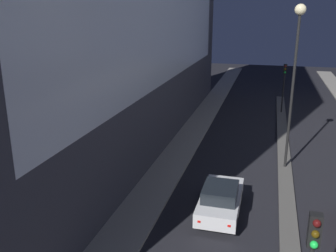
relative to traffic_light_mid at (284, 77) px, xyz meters
The scene contains 4 objects.
median_strip 12.19m from the traffic_light_mid, 90.00° to the right, with size 0.83×37.63×0.13m.
traffic_light_mid is the anchor object (origin of this frame).
street_lamp 14.31m from the traffic_light_mid, 90.00° to the right, with size 0.64×0.64×9.81m.
car_left_lane 20.87m from the traffic_light_mid, 98.95° to the right, with size 1.88×4.41×1.60m.
Camera 1 is at (-1.39, -5.35, 9.56)m, focal length 40.00 mm.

